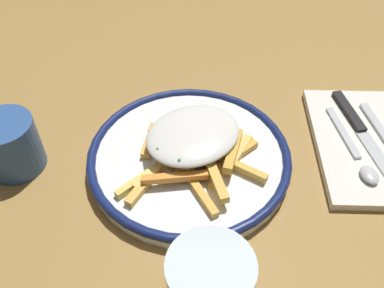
{
  "coord_description": "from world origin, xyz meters",
  "views": [
    {
      "loc": [
        0.0,
        0.38,
        0.43
      ],
      "look_at": [
        0.0,
        0.0,
        0.04
      ],
      "focal_mm": 38.81,
      "sensor_mm": 36.0,
      "label": 1
    }
  ],
  "objects_px": {
    "fries_heap": "(196,143)",
    "spoon": "(361,157)",
    "plate": "(192,157)",
    "napkin": "(368,144)",
    "knife": "(364,130)",
    "coffee_mug": "(11,147)"
  },
  "relations": [
    {
      "from": "plate",
      "to": "coffee_mug",
      "type": "bearing_deg",
      "value": 0.66
    },
    {
      "from": "plate",
      "to": "spoon",
      "type": "bearing_deg",
      "value": 178.56
    },
    {
      "from": "napkin",
      "to": "knife",
      "type": "height_order",
      "value": "knife"
    },
    {
      "from": "plate",
      "to": "napkin",
      "type": "relative_size",
      "value": 1.22
    },
    {
      "from": "fries_heap",
      "to": "knife",
      "type": "relative_size",
      "value": 0.94
    },
    {
      "from": "fries_heap",
      "to": "napkin",
      "type": "relative_size",
      "value": 0.87
    },
    {
      "from": "plate",
      "to": "knife",
      "type": "bearing_deg",
      "value": -169.26
    },
    {
      "from": "napkin",
      "to": "plate",
      "type": "bearing_deg",
      "value": 6.48
    },
    {
      "from": "napkin",
      "to": "coffee_mug",
      "type": "height_order",
      "value": "coffee_mug"
    },
    {
      "from": "napkin",
      "to": "fries_heap",
      "type": "bearing_deg",
      "value": 6.52
    },
    {
      "from": "fries_heap",
      "to": "spoon",
      "type": "xyz_separation_m",
      "value": [
        -0.23,
        0.01,
        -0.02
      ]
    },
    {
      "from": "napkin",
      "to": "coffee_mug",
      "type": "xyz_separation_m",
      "value": [
        0.49,
        0.03,
        0.03
      ]
    },
    {
      "from": "fries_heap",
      "to": "coffee_mug",
      "type": "distance_m",
      "value": 0.24
    },
    {
      "from": "knife",
      "to": "coffee_mug",
      "type": "bearing_deg",
      "value": 5.87
    },
    {
      "from": "plate",
      "to": "spoon",
      "type": "height_order",
      "value": "plate"
    },
    {
      "from": "plate",
      "to": "napkin",
      "type": "height_order",
      "value": "plate"
    },
    {
      "from": "fries_heap",
      "to": "napkin",
      "type": "distance_m",
      "value": 0.25
    },
    {
      "from": "plate",
      "to": "fries_heap",
      "type": "relative_size",
      "value": 1.41
    },
    {
      "from": "fries_heap",
      "to": "spoon",
      "type": "height_order",
      "value": "fries_heap"
    },
    {
      "from": "plate",
      "to": "coffee_mug",
      "type": "relative_size",
      "value": 2.7
    },
    {
      "from": "knife",
      "to": "spoon",
      "type": "distance_m",
      "value": 0.06
    },
    {
      "from": "plate",
      "to": "spoon",
      "type": "relative_size",
      "value": 1.82
    }
  ]
}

